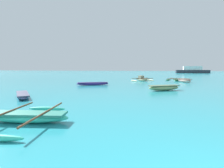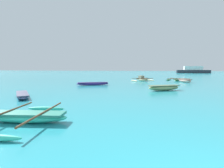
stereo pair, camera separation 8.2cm
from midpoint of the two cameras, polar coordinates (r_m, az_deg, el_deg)
moored_boat_0 at (r=27.81m, az=9.96°, el=1.54°), size 3.74×3.45×0.84m
moored_boat_1 at (r=21.01m, az=-6.23°, el=0.17°), size 3.84×2.24×0.34m
moored_boat_2 at (r=13.75m, az=-27.08°, el=-3.17°), size 2.71×3.00×0.31m
moored_boat_3 at (r=30.05m, az=20.94°, el=1.33°), size 4.12×3.67×0.36m
moored_boat_4 at (r=16.64m, az=16.67°, el=-1.13°), size 3.07×2.10×0.48m
moored_boat_5 at (r=27.07m, az=22.73°, el=1.09°), size 1.82×2.28×0.49m
moored_boat_6 at (r=7.50m, az=-26.05°, el=-9.60°), size 3.27×3.91×0.43m
distant_ferry at (r=76.14m, az=24.97°, el=4.08°), size 12.33×2.71×2.71m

